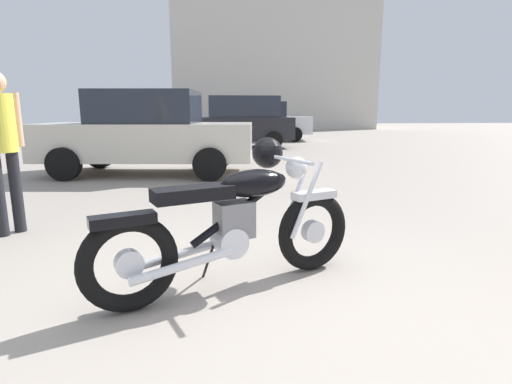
{
  "coord_description": "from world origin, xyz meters",
  "views": [
    {
      "loc": [
        -0.14,
        -2.51,
        1.27
      ],
      "look_at": [
        0.18,
        1.3,
        0.49
      ],
      "focal_mm": 28.03,
      "sensor_mm": 36.0,
      "label": 1
    }
  ],
  "objects_px": {
    "bystander": "(0,136)",
    "white_estate_far": "(263,121)",
    "dark_sedan_left": "(148,133)",
    "vintage_motorcycle": "(237,221)",
    "pale_sedan_back": "(238,121)"
  },
  "relations": [
    {
      "from": "dark_sedan_left",
      "to": "white_estate_far",
      "type": "distance_m",
      "value": 9.88
    },
    {
      "from": "vintage_motorcycle",
      "to": "pale_sedan_back",
      "type": "height_order",
      "value": "pale_sedan_back"
    },
    {
      "from": "bystander",
      "to": "white_estate_far",
      "type": "relative_size",
      "value": 0.38
    },
    {
      "from": "pale_sedan_back",
      "to": "dark_sedan_left",
      "type": "bearing_deg",
      "value": 67.88
    },
    {
      "from": "vintage_motorcycle",
      "to": "bystander",
      "type": "relative_size",
      "value": 1.17
    },
    {
      "from": "vintage_motorcycle",
      "to": "bystander",
      "type": "bearing_deg",
      "value": 123.79
    },
    {
      "from": "pale_sedan_back",
      "to": "white_estate_far",
      "type": "relative_size",
      "value": 0.92
    },
    {
      "from": "vintage_motorcycle",
      "to": "pale_sedan_back",
      "type": "relative_size",
      "value": 0.49
    },
    {
      "from": "vintage_motorcycle",
      "to": "white_estate_far",
      "type": "height_order",
      "value": "white_estate_far"
    },
    {
      "from": "pale_sedan_back",
      "to": "vintage_motorcycle",
      "type": "bearing_deg",
      "value": 84.85
    },
    {
      "from": "vintage_motorcycle",
      "to": "dark_sedan_left",
      "type": "relative_size",
      "value": 0.45
    },
    {
      "from": "bystander",
      "to": "dark_sedan_left",
      "type": "distance_m",
      "value": 4.15
    },
    {
      "from": "dark_sedan_left",
      "to": "vintage_motorcycle",
      "type": "bearing_deg",
      "value": 111.25
    },
    {
      "from": "pale_sedan_back",
      "to": "white_estate_far",
      "type": "bearing_deg",
      "value": -112.09
    },
    {
      "from": "dark_sedan_left",
      "to": "white_estate_far",
      "type": "relative_size",
      "value": 1.0
    }
  ]
}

